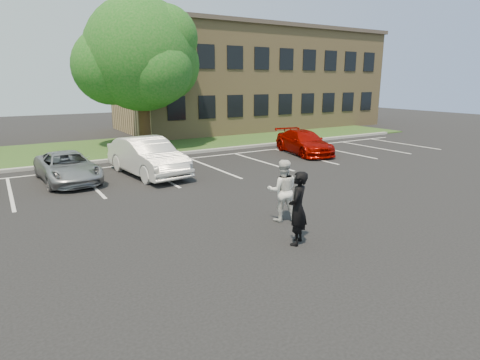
# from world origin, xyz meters

# --- Properties ---
(ground_plane) EXTENTS (90.00, 90.00, 0.00)m
(ground_plane) POSITION_xyz_m (0.00, 0.00, 0.00)
(ground_plane) COLOR black
(ground_plane) RESTS_ON ground
(curb) EXTENTS (40.00, 0.30, 0.15)m
(curb) POSITION_xyz_m (0.00, 12.00, 0.07)
(curb) COLOR gray
(curb) RESTS_ON ground
(grass_strip) EXTENTS (44.00, 8.00, 0.08)m
(grass_strip) POSITION_xyz_m (0.00, 16.00, 0.04)
(grass_strip) COLOR #244D1B
(grass_strip) RESTS_ON ground
(stall_lines) EXTENTS (34.00, 5.36, 0.01)m
(stall_lines) POSITION_xyz_m (1.40, 8.95, 0.01)
(stall_lines) COLOR silver
(stall_lines) RESTS_ON ground
(office_building) EXTENTS (22.40, 10.40, 8.30)m
(office_building) POSITION_xyz_m (14.00, 21.99, 4.16)
(office_building) COLOR #998154
(office_building) RESTS_ON ground
(tree) EXTENTS (7.80, 7.20, 8.80)m
(tree) POSITION_xyz_m (2.19, 15.71, 5.35)
(tree) COLOR black
(tree) RESTS_ON ground
(man_black_suit) EXTENTS (0.81, 0.78, 1.87)m
(man_black_suit) POSITION_xyz_m (0.36, -1.15, 0.94)
(man_black_suit) COLOR black
(man_black_suit) RESTS_ON ground
(man_white_shirt) EXTENTS (1.11, 1.02, 1.83)m
(man_white_shirt) POSITION_xyz_m (1.09, 0.43, 0.91)
(man_white_shirt) COLOR silver
(man_white_shirt) RESTS_ON ground
(car_silver_minivan) EXTENTS (2.24, 4.44, 1.20)m
(car_silver_minivan) POSITION_xyz_m (-3.47, 8.72, 0.60)
(car_silver_minivan) COLOR #999BA0
(car_silver_minivan) RESTS_ON ground
(car_white_sedan) EXTENTS (2.30, 5.10, 1.63)m
(car_white_sedan) POSITION_xyz_m (-0.30, 8.17, 0.81)
(car_white_sedan) COLOR silver
(car_white_sedan) RESTS_ON ground
(car_red_compact) EXTENTS (2.61, 4.71, 1.29)m
(car_red_compact) POSITION_xyz_m (8.90, 8.63, 0.65)
(car_red_compact) COLOR #8F0700
(car_red_compact) RESTS_ON ground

